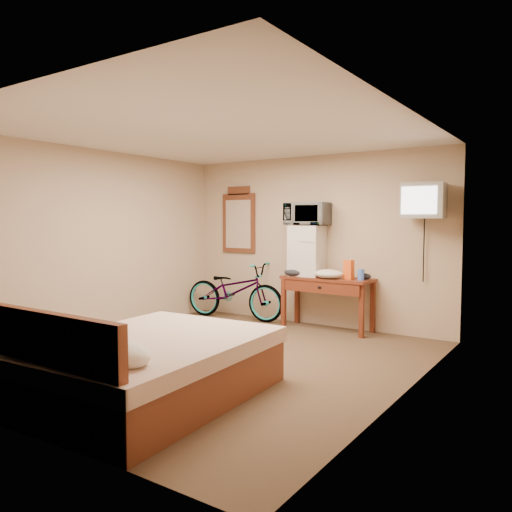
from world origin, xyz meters
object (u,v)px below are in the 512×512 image
desk (326,286)px  blue_cup (361,275)px  crt_television (424,201)px  bed (143,366)px  wall_mirror (239,221)px  bicycle (234,290)px  mini_fridge (307,251)px  microwave (307,214)px

desk → blue_cup: blue_cup is taller
crt_television → bed: crt_television is taller
bed → wall_mirror: bearing=114.0°
blue_cup → crt_television: size_ratio=0.25×
bicycle → mini_fridge: bearing=-90.1°
microwave → bicycle: (-1.23, -0.11, -1.19)m
desk → wall_mirror: wall_mirror is taller
microwave → bed: (0.25, -3.43, -1.35)m
bed → crt_television: bearing=67.4°
desk → crt_television: 1.76m
wall_mirror → desk: bearing=-9.0°
blue_cup → desk: bearing=176.1°
microwave → bicycle: size_ratio=0.35×
mini_fridge → microwave: 0.53m
desk → wall_mirror: (-1.71, 0.27, 0.93)m
crt_television → bed: size_ratio=0.27×
crt_television → wall_mirror: (-3.03, 0.25, -0.24)m
mini_fridge → bicycle: 1.40m
microwave → bicycle: 1.72m
desk → blue_cup: 0.57m
microwave → blue_cup: (0.87, -0.10, -0.82)m
mini_fridge → crt_television: size_ratio=1.19×
microwave → bed: size_ratio=0.27×
desk → crt_television: crt_television is taller
desk → wall_mirror: bearing=171.0°
blue_cup → crt_television: 1.25m
mini_fridge → crt_television: (1.66, -0.04, 0.68)m
crt_television → bed: (-1.41, -3.39, -1.50)m
blue_cup → wall_mirror: size_ratio=0.14×
bicycle → wall_mirror: bearing=19.1°
crt_television → wall_mirror: bearing=175.3°
desk → bed: bed is taller
blue_cup → bicycle: (-2.10, -0.02, -0.38)m
mini_fridge → wall_mirror: size_ratio=0.68×
microwave → crt_television: (1.66, -0.04, 0.15)m
wall_mirror → bicycle: 1.16m
blue_cup → bed: 3.43m
blue_cup → mini_fridge: bearing=173.7°
desk → bicycle: bicycle is taller
mini_fridge → crt_television: bearing=-1.4°
desk → bed: (-0.09, -3.37, -0.33)m
mini_fridge → bicycle: (-1.23, -0.11, -0.66)m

